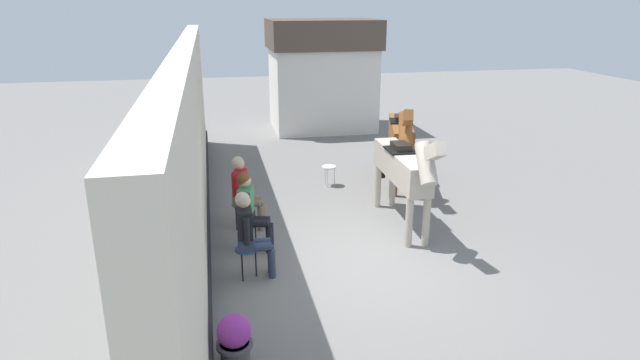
# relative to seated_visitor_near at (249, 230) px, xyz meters

# --- Properties ---
(ground_plane) EXTENTS (40.00, 40.00, 0.00)m
(ground_plane) POSITION_rel_seated_visitor_near_xyz_m (1.75, 3.13, -0.78)
(ground_plane) COLOR slate
(pub_facade_wall) EXTENTS (0.34, 14.00, 3.40)m
(pub_facade_wall) POSITION_rel_seated_visitor_near_xyz_m (-0.80, 1.63, 0.76)
(pub_facade_wall) COLOR beige
(pub_facade_wall) RESTS_ON ground_plane
(distant_cottage) EXTENTS (3.40, 2.60, 3.50)m
(distant_cottage) POSITION_rel_seated_visitor_near_xyz_m (3.15, 9.79, 1.02)
(distant_cottage) COLOR silver
(distant_cottage) RESTS_ON ground_plane
(seated_visitor_near) EXTENTS (0.61, 0.49, 1.39)m
(seated_visitor_near) POSITION_rel_seated_visitor_near_xyz_m (0.00, 0.00, 0.00)
(seated_visitor_near) COLOR #194C99
(seated_visitor_near) RESTS_ON ground_plane
(seated_visitor_middle) EXTENTS (0.61, 0.48, 1.39)m
(seated_visitor_middle) POSITION_rel_seated_visitor_near_xyz_m (0.08, 0.94, 0.00)
(seated_visitor_middle) COLOR #194C99
(seated_visitor_middle) RESTS_ON ground_plane
(seated_visitor_far) EXTENTS (0.61, 0.48, 1.39)m
(seated_visitor_far) POSITION_rel_seated_visitor_near_xyz_m (0.04, 1.92, 0.00)
(seated_visitor_far) COLOR #194C99
(seated_visitor_far) RESTS_ON ground_plane
(saddled_horse_near) EXTENTS (0.51, 3.00, 2.06)m
(saddled_horse_near) POSITION_rel_seated_visitor_near_xyz_m (2.92, 1.39, 0.38)
(saddled_horse_near) COLOR #B2A899
(saddled_horse_near) RESTS_ON ground_plane
(saddled_horse_far) EXTENTS (1.09, 2.92, 2.06)m
(saddled_horse_far) POSITION_rel_seated_visitor_near_xyz_m (3.72, 3.77, 0.38)
(saddled_horse_far) COLOR brown
(saddled_horse_far) RESTS_ON ground_plane
(flower_planter_near) EXTENTS (0.43, 0.43, 0.64)m
(flower_planter_near) POSITION_rel_seated_visitor_near_xyz_m (-0.35, -2.07, -0.44)
(flower_planter_near) COLOR #4C4C51
(flower_planter_near) RESTS_ON ground_plane
(spare_stool_white) EXTENTS (0.32, 0.32, 0.46)m
(spare_stool_white) POSITION_rel_seated_visitor_near_xyz_m (2.10, 3.99, -0.38)
(spare_stool_white) COLOR white
(spare_stool_white) RESTS_ON ground_plane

